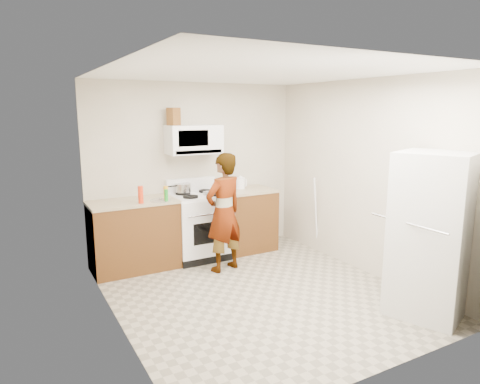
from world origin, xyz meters
TOP-DOWN VIEW (x-y plane):
  - floor at (0.00, 0.00)m, footprint 3.60×3.60m
  - back_wall at (0.00, 1.79)m, footprint 3.20×0.02m
  - right_wall at (1.59, 0.00)m, footprint 0.02×3.60m
  - cabinet_left at (-1.04, 1.49)m, footprint 1.12×0.62m
  - counter_left at (-1.04, 1.49)m, footprint 1.14×0.64m
  - cabinet_right at (0.68, 1.49)m, footprint 0.80×0.62m
  - counter_right at (0.68, 1.49)m, footprint 0.82×0.64m
  - gas_range at (-0.10, 1.48)m, footprint 0.76×0.65m
  - microwave at (-0.10, 1.61)m, footprint 0.76×0.38m
  - person at (-0.01, 0.87)m, footprint 0.65×0.51m
  - fridge at (1.29, -1.26)m, footprint 0.91×0.91m
  - kettle at (0.64, 1.59)m, footprint 0.17×0.17m
  - jug at (-0.38, 1.64)m, footprint 0.18×0.18m
  - saucepan at (-0.26, 1.65)m, footprint 0.23×0.23m
  - tray at (0.09, 1.39)m, footprint 0.28×0.20m
  - bottle_spray at (-0.98, 1.29)m, footprint 0.07×0.07m
  - bottle_hot_sauce at (-0.63, 1.34)m, footprint 0.08×0.08m
  - bottle_green_cap at (-0.66, 1.24)m, footprint 0.06×0.06m
  - pot_lid at (-0.72, 1.30)m, footprint 0.28×0.28m
  - broom at (1.54, 0.88)m, footprint 0.23×0.14m

SIDE VIEW (x-z plane):
  - floor at x=0.00m, z-range 0.00..0.00m
  - cabinet_left at x=-1.04m, z-range 0.00..0.90m
  - cabinet_right at x=0.68m, z-range 0.00..0.90m
  - gas_range at x=-0.10m, z-range -0.08..1.05m
  - broom at x=1.54m, z-range 0.01..1.14m
  - person at x=-0.01m, z-range 0.00..1.57m
  - fridge at x=1.29m, z-range 0.00..1.70m
  - counter_left at x=-1.04m, z-range 0.90..0.93m
  - counter_right at x=0.68m, z-range 0.90..0.93m
  - pot_lid at x=-0.72m, z-range 0.94..0.95m
  - tray at x=0.09m, z-range 0.93..0.98m
  - saucepan at x=-0.26m, z-range 0.95..1.07m
  - bottle_green_cap at x=-0.66m, z-range 0.94..1.09m
  - kettle at x=0.64m, z-range 0.94..1.10m
  - bottle_hot_sauce at x=-0.63m, z-range 0.94..1.12m
  - bottle_spray at x=-0.98m, z-range 0.94..1.16m
  - back_wall at x=0.00m, z-range 0.00..2.50m
  - right_wall at x=1.59m, z-range 0.00..2.50m
  - microwave at x=-0.10m, z-range 1.50..1.90m
  - jug at x=-0.38m, z-range 1.90..2.14m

